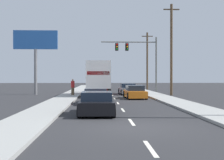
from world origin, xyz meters
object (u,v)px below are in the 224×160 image
at_px(box_truck, 98,77).
at_px(utility_pole_far, 147,60).
at_px(utility_pole_mid, 171,49).
at_px(pedestrian_near_corner, 73,87).
at_px(car_gray, 128,89).
at_px(car_black, 97,104).
at_px(car_orange, 135,92).
at_px(roadside_billboard, 36,47).
at_px(traffic_signal_mast, 134,52).
at_px(car_maroon, 96,97).

height_order(box_truck, utility_pole_far, utility_pole_far).
height_order(utility_pole_mid, pedestrian_near_corner, utility_pole_mid).
distance_m(box_truck, car_gray, 4.90).
xyz_separation_m(car_black, car_orange, (3.54, 11.92, -0.00)).
bearing_deg(roadside_billboard, car_gray, 0.50).
bearing_deg(traffic_signal_mast, utility_pole_far, 70.60).
relative_size(traffic_signal_mast, roadside_billboard, 0.97).
relative_size(car_orange, roadside_billboard, 0.56).
xyz_separation_m(car_gray, traffic_signal_mast, (1.16, 3.42, 4.75)).
xyz_separation_m(box_truck, car_maroon, (-0.13, -9.14, -1.56)).
xyz_separation_m(car_orange, roadside_billboard, (-10.87, 6.85, 4.96)).
distance_m(traffic_signal_mast, pedestrian_near_corner, 10.82).
xyz_separation_m(utility_pole_mid, roadside_billboard, (-15.52, 2.20, 0.29)).
xyz_separation_m(box_truck, traffic_signal_mast, (4.68, 6.47, 3.24)).
relative_size(car_gray, traffic_signal_mast, 0.64).
height_order(car_maroon, roadside_billboard, roadside_billboard).
bearing_deg(traffic_signal_mast, car_orange, -96.17).
height_order(car_black, utility_pole_far, utility_pole_far).
bearing_deg(car_gray, traffic_signal_mast, 71.28).
height_order(car_orange, roadside_billboard, roadside_billboard).
xyz_separation_m(car_black, utility_pole_mid, (8.20, 16.57, 4.67)).
height_order(box_truck, car_gray, box_truck).
xyz_separation_m(car_orange, utility_pole_far, (4.32, 19.45, 4.19)).
bearing_deg(utility_pole_mid, car_black, -116.33).
xyz_separation_m(car_gray, roadside_billboard, (-10.83, -0.09, 4.96)).
bearing_deg(car_maroon, traffic_signal_mast, 72.88).
xyz_separation_m(car_maroon, traffic_signal_mast, (4.81, 15.61, 4.80)).
bearing_deg(car_gray, roadside_billboard, -179.50).
height_order(car_gray, pedestrian_near_corner, pedestrian_near_corner).
height_order(box_truck, traffic_signal_mast, traffic_signal_mast).
distance_m(car_maroon, roadside_billboard, 14.94).
distance_m(car_black, pedestrian_near_corner, 15.89).
bearing_deg(car_maroon, utility_pole_far, 72.03).
distance_m(car_maroon, car_gray, 12.73).
relative_size(box_truck, utility_pole_far, 0.94).
height_order(car_maroon, utility_pole_mid, utility_pole_mid).
xyz_separation_m(car_maroon, car_orange, (3.69, 5.25, 0.05)).
height_order(car_black, traffic_signal_mast, traffic_signal_mast).
bearing_deg(traffic_signal_mast, car_black, -101.82).
relative_size(car_orange, utility_pole_mid, 0.41).
height_order(car_orange, pedestrian_near_corner, pedestrian_near_corner).
relative_size(car_orange, utility_pole_far, 0.46).
relative_size(car_maroon, car_gray, 0.96).
distance_m(car_gray, utility_pole_far, 13.90).
height_order(traffic_signal_mast, utility_pole_mid, utility_pole_mid).
bearing_deg(box_truck, car_gray, 40.91).
xyz_separation_m(car_maroon, pedestrian_near_corner, (-2.57, 8.99, 0.46)).
relative_size(box_truck, car_black, 2.00).
xyz_separation_m(car_gray, car_orange, (0.04, -6.94, -0.01)).
bearing_deg(car_gray, box_truck, -139.09).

